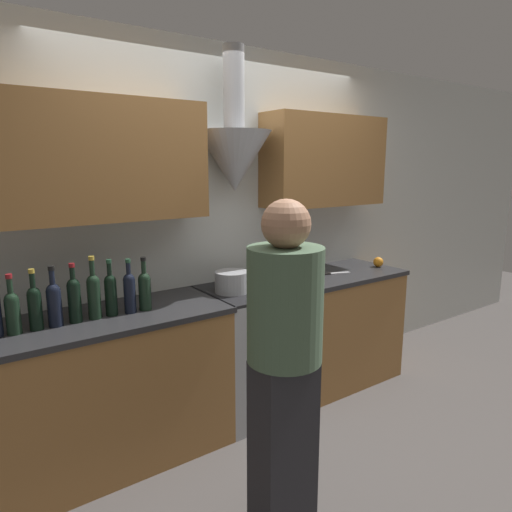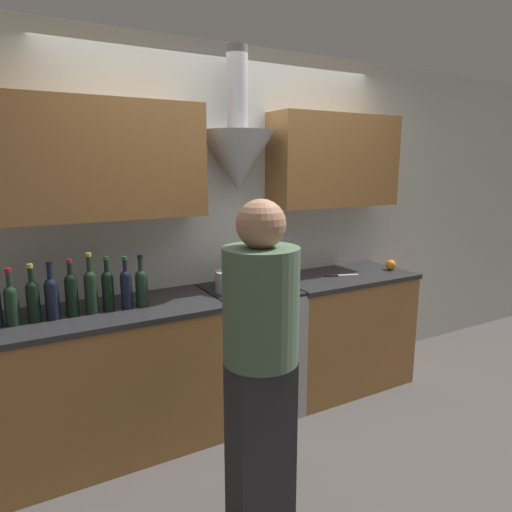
{
  "view_description": "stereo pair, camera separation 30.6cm",
  "coord_description": "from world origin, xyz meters",
  "px_view_note": "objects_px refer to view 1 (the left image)",
  "views": [
    {
      "loc": [
        -1.73,
        -2.24,
        1.78
      ],
      "look_at": [
        0.0,
        0.21,
        1.17
      ],
      "focal_mm": 32.0,
      "sensor_mm": 36.0,
      "label": 1
    },
    {
      "loc": [
        -1.47,
        -2.41,
        1.78
      ],
      "look_at": [
        0.0,
        0.21,
        1.17
      ],
      "focal_mm": 32.0,
      "sensor_mm": 36.0,
      "label": 2
    }
  ],
  "objects_px": {
    "wine_bottle_2": "(12,310)",
    "orange_fruit": "(378,262)",
    "mixing_bowl": "(259,279)",
    "wine_bottle_6": "(94,294)",
    "stove_range": "(248,350)",
    "stock_pot": "(232,282)",
    "wine_bottle_3": "(35,305)",
    "wine_bottle_8": "(130,291)",
    "wine_bottle_9": "(145,289)",
    "wine_bottle_5": "(74,298)",
    "wine_bottle_7": "(111,292)",
    "person_foreground_left": "(284,359)",
    "wine_bottle_4": "(54,302)"
  },
  "relations": [
    {
      "from": "wine_bottle_2",
      "to": "orange_fruit",
      "type": "distance_m",
      "value": 2.76
    },
    {
      "from": "wine_bottle_2",
      "to": "mixing_bowl",
      "type": "relative_size",
      "value": 1.11
    },
    {
      "from": "mixing_bowl",
      "to": "wine_bottle_2",
      "type": "bearing_deg",
      "value": -177.22
    },
    {
      "from": "orange_fruit",
      "to": "wine_bottle_6",
      "type": "bearing_deg",
      "value": 178.82
    },
    {
      "from": "stove_range",
      "to": "stock_pot",
      "type": "xyz_separation_m",
      "value": [
        -0.14,
        -0.01,
        0.53
      ]
    },
    {
      "from": "wine_bottle_3",
      "to": "wine_bottle_2",
      "type": "bearing_deg",
      "value": -178.86
    },
    {
      "from": "wine_bottle_6",
      "to": "wine_bottle_8",
      "type": "distance_m",
      "value": 0.2
    },
    {
      "from": "wine_bottle_6",
      "to": "wine_bottle_9",
      "type": "bearing_deg",
      "value": -2.51
    },
    {
      "from": "wine_bottle_8",
      "to": "mixing_bowl",
      "type": "bearing_deg",
      "value": 5.14
    },
    {
      "from": "wine_bottle_5",
      "to": "orange_fruit",
      "type": "bearing_deg",
      "value": -1.12
    },
    {
      "from": "stock_pot",
      "to": "stove_range",
      "type": "bearing_deg",
      "value": 3.64
    },
    {
      "from": "stove_range",
      "to": "mixing_bowl",
      "type": "xyz_separation_m",
      "value": [
        0.14,
        0.05,
        0.49
      ]
    },
    {
      "from": "wine_bottle_6",
      "to": "wine_bottle_7",
      "type": "xyz_separation_m",
      "value": [
        0.1,
        0.0,
        -0.01
      ]
    },
    {
      "from": "wine_bottle_6",
      "to": "orange_fruit",
      "type": "distance_m",
      "value": 2.35
    },
    {
      "from": "wine_bottle_9",
      "to": "person_foreground_left",
      "type": "distance_m",
      "value": 1.05
    },
    {
      "from": "wine_bottle_5",
      "to": "stove_range",
      "type": "bearing_deg",
      "value": 1.02
    },
    {
      "from": "wine_bottle_4",
      "to": "person_foreground_left",
      "type": "xyz_separation_m",
      "value": [
        0.76,
        -1.01,
        -0.15
      ]
    },
    {
      "from": "wine_bottle_7",
      "to": "stock_pot",
      "type": "relative_size",
      "value": 1.42
    },
    {
      "from": "stock_pot",
      "to": "mixing_bowl",
      "type": "bearing_deg",
      "value": 12.83
    },
    {
      "from": "wine_bottle_6",
      "to": "mixing_bowl",
      "type": "distance_m",
      "value": 1.2
    },
    {
      "from": "wine_bottle_6",
      "to": "mixing_bowl",
      "type": "height_order",
      "value": "wine_bottle_6"
    },
    {
      "from": "wine_bottle_9",
      "to": "stock_pot",
      "type": "distance_m",
      "value": 0.63
    },
    {
      "from": "wine_bottle_3",
      "to": "orange_fruit",
      "type": "bearing_deg",
      "value": -1.0
    },
    {
      "from": "stove_range",
      "to": "person_foreground_left",
      "type": "distance_m",
      "value": 1.23
    },
    {
      "from": "stock_pot",
      "to": "person_foreground_left",
      "type": "bearing_deg",
      "value": -109.6
    },
    {
      "from": "stove_range",
      "to": "mixing_bowl",
      "type": "distance_m",
      "value": 0.51
    },
    {
      "from": "wine_bottle_7",
      "to": "person_foreground_left",
      "type": "distance_m",
      "value": 1.13
    },
    {
      "from": "wine_bottle_3",
      "to": "wine_bottle_4",
      "type": "xyz_separation_m",
      "value": [
        0.1,
        -0.0,
        0.0
      ]
    },
    {
      "from": "wine_bottle_9",
      "to": "wine_bottle_6",
      "type": "bearing_deg",
      "value": 177.49
    },
    {
      "from": "wine_bottle_4",
      "to": "stove_range",
      "type": "bearing_deg",
      "value": 1.08
    },
    {
      "from": "wine_bottle_2",
      "to": "wine_bottle_3",
      "type": "height_order",
      "value": "wine_bottle_3"
    },
    {
      "from": "stove_range",
      "to": "wine_bottle_7",
      "type": "height_order",
      "value": "wine_bottle_7"
    },
    {
      "from": "wine_bottle_3",
      "to": "wine_bottle_9",
      "type": "xyz_separation_m",
      "value": [
        0.6,
        -0.01,
        -0.0
      ]
    },
    {
      "from": "stove_range",
      "to": "orange_fruit",
      "type": "distance_m",
      "value": 1.39
    },
    {
      "from": "wine_bottle_5",
      "to": "wine_bottle_8",
      "type": "xyz_separation_m",
      "value": [
        0.3,
        -0.02,
        -0.01
      ]
    },
    {
      "from": "wine_bottle_5",
      "to": "wine_bottle_7",
      "type": "relative_size",
      "value": 1.01
    },
    {
      "from": "wine_bottle_3",
      "to": "wine_bottle_4",
      "type": "bearing_deg",
      "value": -0.86
    },
    {
      "from": "wine_bottle_4",
      "to": "wine_bottle_5",
      "type": "distance_m",
      "value": 0.1
    },
    {
      "from": "wine_bottle_3",
      "to": "wine_bottle_7",
      "type": "height_order",
      "value": "wine_bottle_7"
    },
    {
      "from": "wine_bottle_7",
      "to": "stock_pot",
      "type": "bearing_deg",
      "value": 0.55
    },
    {
      "from": "wine_bottle_5",
      "to": "wine_bottle_8",
      "type": "height_order",
      "value": "wine_bottle_5"
    },
    {
      "from": "wine_bottle_3",
      "to": "wine_bottle_7",
      "type": "relative_size",
      "value": 1.0
    },
    {
      "from": "wine_bottle_3",
      "to": "wine_bottle_9",
      "type": "height_order",
      "value": "wine_bottle_3"
    },
    {
      "from": "wine_bottle_2",
      "to": "mixing_bowl",
      "type": "distance_m",
      "value": 1.61
    },
    {
      "from": "stove_range",
      "to": "wine_bottle_8",
      "type": "relative_size",
      "value": 2.86
    },
    {
      "from": "orange_fruit",
      "to": "person_foreground_left",
      "type": "height_order",
      "value": "person_foreground_left"
    },
    {
      "from": "wine_bottle_4",
      "to": "stock_pot",
      "type": "height_order",
      "value": "wine_bottle_4"
    },
    {
      "from": "wine_bottle_9",
      "to": "mixing_bowl",
      "type": "xyz_separation_m",
      "value": [
        0.9,
        0.09,
        -0.09
      ]
    },
    {
      "from": "stove_range",
      "to": "wine_bottle_6",
      "type": "bearing_deg",
      "value": -178.89
    },
    {
      "from": "wine_bottle_8",
      "to": "person_foreground_left",
      "type": "bearing_deg",
      "value": -70.48
    }
  ]
}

